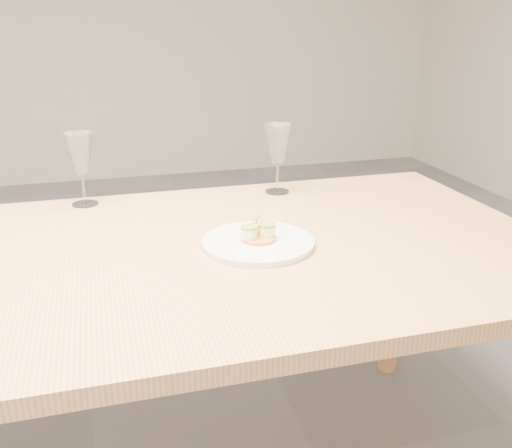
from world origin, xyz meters
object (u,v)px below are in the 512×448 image
object	(u,v)px
dining_table	(66,289)
wine_glass_2	(80,155)
wine_glass_3	(278,145)
dinner_plate	(258,241)

from	to	relation	value
dining_table	wine_glass_2	xyz separation A→B (m)	(0.05, 0.43, 0.22)
wine_glass_2	wine_glass_3	distance (m)	0.59
wine_glass_3	dinner_plate	bearing A→B (deg)	-113.51
wine_glass_3	wine_glass_2	bearing A→B (deg)	176.67
dinner_plate	wine_glass_3	size ratio (longest dim) A/B	1.27
dining_table	wine_glass_2	distance (m)	0.48
dining_table	wine_glass_3	world-z (taller)	wine_glass_3
dining_table	dinner_plate	bearing A→B (deg)	-3.14
dinner_plate	wine_glass_2	distance (m)	0.63
dining_table	dinner_plate	distance (m)	0.47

